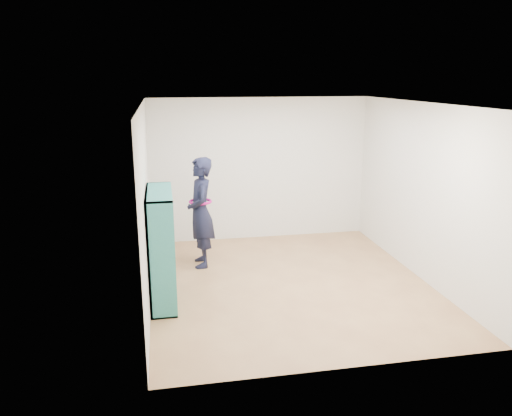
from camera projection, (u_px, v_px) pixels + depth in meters
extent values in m
plane|color=#976945|center=(289.00, 283.00, 7.35)|extent=(4.50, 4.50, 0.00)
plane|color=white|center=(293.00, 104.00, 6.68)|extent=(4.50, 4.50, 0.00)
cube|color=silver|center=(146.00, 204.00, 6.65)|extent=(0.02, 4.50, 2.60)
cube|color=silver|center=(422.00, 192.00, 7.38)|extent=(0.02, 4.50, 2.60)
cube|color=silver|center=(260.00, 169.00, 9.15)|extent=(4.00, 0.02, 2.60)
cube|color=silver|center=(349.00, 251.00, 4.88)|extent=(4.00, 0.02, 2.60)
cube|color=teal|center=(162.00, 262.00, 6.09)|extent=(0.33, 0.02, 1.53)
cube|color=teal|center=(161.00, 234.00, 7.15)|extent=(0.33, 0.02, 1.53)
cube|color=teal|center=(164.00, 299.00, 6.81)|extent=(0.33, 1.14, 0.02)
cube|color=teal|center=(159.00, 192.00, 6.43)|extent=(0.33, 1.14, 0.02)
cube|color=teal|center=(150.00, 248.00, 6.59)|extent=(0.02, 1.14, 1.53)
cube|color=teal|center=(162.00, 252.00, 6.45)|extent=(0.31, 0.02, 1.48)
cube|color=teal|center=(161.00, 243.00, 6.79)|extent=(0.31, 0.02, 1.48)
cube|color=teal|center=(163.00, 273.00, 6.71)|extent=(0.31, 1.10, 0.02)
cube|color=teal|center=(161.00, 247.00, 6.62)|extent=(0.31, 1.10, 0.02)
cube|color=teal|center=(160.00, 220.00, 6.52)|extent=(0.31, 1.10, 0.02)
cube|color=beige|center=(166.00, 307.00, 6.45)|extent=(0.21, 0.13, 0.05)
cube|color=black|center=(165.00, 276.00, 6.29)|extent=(0.17, 0.15, 0.23)
cube|color=maroon|center=(164.00, 248.00, 6.19)|extent=(0.17, 0.15, 0.24)
cube|color=silver|center=(162.00, 224.00, 6.16)|extent=(0.21, 0.13, 0.08)
cube|color=navy|center=(166.00, 291.00, 6.73)|extent=(0.17, 0.15, 0.23)
cube|color=brown|center=(165.00, 265.00, 6.63)|extent=(0.17, 0.15, 0.25)
cube|color=#BFB28C|center=(163.00, 244.00, 6.61)|extent=(0.21, 0.13, 0.05)
cube|color=#26594C|center=(162.00, 213.00, 6.45)|extent=(0.17, 0.15, 0.20)
cube|color=beige|center=(165.00, 281.00, 7.08)|extent=(0.17, 0.15, 0.23)
cube|color=black|center=(164.00, 260.00, 7.05)|extent=(0.21, 0.13, 0.08)
cube|color=maroon|center=(163.00, 232.00, 6.89)|extent=(0.17, 0.15, 0.20)
cube|color=silver|center=(162.00, 206.00, 6.79)|extent=(0.17, 0.15, 0.21)
imported|color=black|center=(201.00, 213.00, 7.86)|extent=(0.44, 0.65, 1.75)
torus|color=#B90E79|center=(200.00, 202.00, 7.81)|extent=(0.37, 0.37, 0.04)
cube|color=silver|center=(191.00, 205.00, 7.87)|extent=(0.02, 0.08, 0.12)
cube|color=black|center=(191.00, 205.00, 7.87)|extent=(0.02, 0.08, 0.11)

